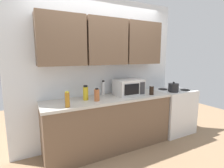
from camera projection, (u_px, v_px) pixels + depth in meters
name	position (u px, v px, depth m)	size (l,w,h in m)	color
wall_back_with_cabinets	(103.00, 57.00, 2.99)	(3.09, 0.38, 2.60)	white
counter_run	(109.00, 123.00, 2.97)	(2.22, 0.63, 0.90)	brown
stove_range	(173.00, 111.00, 3.64)	(0.76, 0.64, 0.91)	silver
kettle	(173.00, 87.00, 3.35)	(0.20, 0.20, 0.19)	black
microwave	(128.00, 87.00, 3.07)	(0.48, 0.37, 0.28)	silver
bottle_soy_dark	(152.00, 90.00, 3.10)	(0.08, 0.08, 0.17)	black
bottle_yellow_mustard	(86.00, 93.00, 2.73)	(0.08, 0.08, 0.24)	gold
bottle_amber_vinegar	(67.00, 100.00, 2.34)	(0.06, 0.06, 0.22)	#AD701E
bottle_white_jar	(103.00, 88.00, 3.07)	(0.05, 0.05, 0.26)	white
bottle_spice_jar	(97.00, 95.00, 2.67)	(0.08, 0.08, 0.20)	#BC6638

